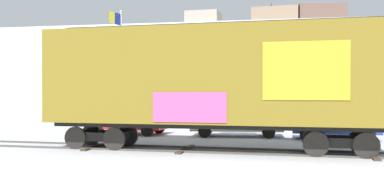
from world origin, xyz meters
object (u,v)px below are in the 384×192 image
object	(u,v)px
parked_car_red	(128,118)
parked_car_silver	(236,121)
flagpole	(119,51)
parked_car_blue	(334,122)
freight_car	(213,78)

from	to	relation	value
parked_car_red	parked_car_silver	distance (m)	6.00
flagpole	parked_car_blue	xyz separation A→B (m)	(13.67, -6.78, -4.39)
flagpole	parked_car_silver	bearing A→B (deg)	-35.46
freight_car	flagpole	distance (m)	14.93
flagpole	parked_car_blue	bearing A→B (deg)	-26.38
parked_car_red	parked_car_blue	xyz separation A→B (m)	(10.85, -0.63, -0.05)
freight_car	parked_car_blue	distance (m)	7.76
flagpole	parked_car_blue	distance (m)	15.87
parked_car_silver	freight_car	bearing A→B (deg)	-93.88
parked_car_red	flagpole	bearing A→B (deg)	114.58
freight_car	parked_car_silver	world-z (taller)	freight_car
freight_car	parked_car_blue	xyz separation A→B (m)	(5.25, 5.33, -2.04)
flagpole	parked_car_red	world-z (taller)	flagpole
parked_car_red	parked_car_blue	bearing A→B (deg)	-3.33
freight_car	parked_car_red	size ratio (longest dim) A/B	3.02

